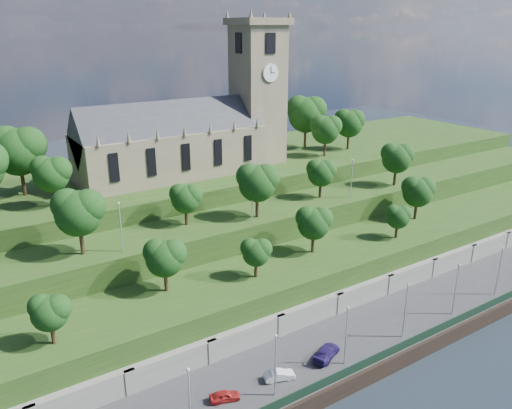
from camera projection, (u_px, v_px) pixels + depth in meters
ground at (370, 383)px, 58.86m from camera, size 320.00×320.00×0.00m
promenade at (337, 350)px, 63.28m from camera, size 160.00×12.00×2.00m
quay_wall at (371, 375)px, 58.45m from camera, size 160.00×0.50×2.20m
fence at (368, 362)px, 58.46m from camera, size 160.00×0.10×1.20m
retaining_wall at (308, 318)px, 67.50m from camera, size 160.00×2.10×5.00m
embankment_lower at (282, 289)px, 71.77m from camera, size 160.00×12.00×8.00m
embankment_upper at (242, 250)px, 79.81m from camera, size 160.00×10.00×12.00m
hilltop at (185, 204)px, 95.94m from camera, size 160.00×32.00×15.00m
church at (195, 130)px, 88.12m from camera, size 38.60×12.35×27.60m
trees_lower at (302, 227)px, 71.38m from camera, size 66.15×8.50×7.68m
trees_upper at (252, 182)px, 75.71m from camera, size 62.63×7.96×8.80m
trees_hilltop at (185, 135)px, 86.87m from camera, size 76.74×16.27×11.20m
lamp_posts_promenade at (346, 331)px, 57.65m from camera, size 60.36×0.36×7.71m
lamp_posts_upper at (252, 196)px, 74.08m from camera, size 40.36×0.36×6.82m
car_left at (225, 396)px, 53.12m from camera, size 3.58×2.29×1.13m
car_middle at (280, 375)px, 56.25m from camera, size 3.76×2.26×1.17m
car_right at (326, 353)px, 59.99m from camera, size 5.09×3.72×1.37m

